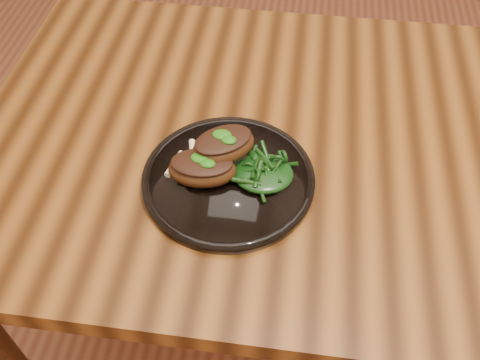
{
  "coord_description": "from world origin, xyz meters",
  "views": [
    {
      "loc": [
        -0.22,
        -0.69,
        1.43
      ],
      "look_at": [
        -0.3,
        -0.14,
        0.78
      ],
      "focal_mm": 40.0,
      "sensor_mm": 36.0,
      "label": 1
    }
  ],
  "objects_px": {
    "plate": "(229,179)",
    "greens_heap": "(263,170)",
    "lamb_chop_front": "(202,168)",
    "desk": "(405,178)"
  },
  "relations": [
    {
      "from": "plate",
      "to": "greens_heap",
      "type": "xyz_separation_m",
      "value": [
        0.06,
        0.01,
        0.02
      ]
    },
    {
      "from": "lamb_chop_front",
      "to": "greens_heap",
      "type": "bearing_deg",
      "value": 8.8
    },
    {
      "from": "desk",
      "to": "lamb_chop_front",
      "type": "height_order",
      "value": "lamb_chop_front"
    },
    {
      "from": "desk",
      "to": "plate",
      "type": "xyz_separation_m",
      "value": [
        -0.32,
        -0.12,
        0.09
      ]
    },
    {
      "from": "desk",
      "to": "lamb_chop_front",
      "type": "xyz_separation_m",
      "value": [
        -0.36,
        -0.13,
        0.12
      ]
    },
    {
      "from": "desk",
      "to": "greens_heap",
      "type": "distance_m",
      "value": 0.31
    },
    {
      "from": "plate",
      "to": "greens_heap",
      "type": "height_order",
      "value": "greens_heap"
    },
    {
      "from": "desk",
      "to": "plate",
      "type": "relative_size",
      "value": 5.59
    },
    {
      "from": "plate",
      "to": "lamb_chop_front",
      "type": "relative_size",
      "value": 2.39
    },
    {
      "from": "plate",
      "to": "lamb_chop_front",
      "type": "height_order",
      "value": "lamb_chop_front"
    }
  ]
}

